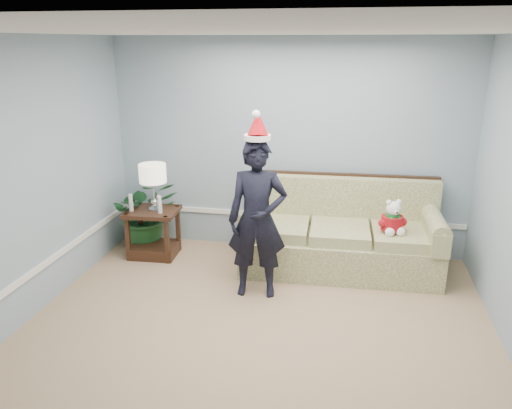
{
  "coord_description": "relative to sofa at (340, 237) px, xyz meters",
  "views": [
    {
      "loc": [
        0.8,
        -3.65,
        2.63
      ],
      "look_at": [
        -0.22,
        1.55,
        0.89
      ],
      "focal_mm": 35.0,
      "sensor_mm": 36.0,
      "label": 1
    }
  ],
  "objects": [
    {
      "name": "teddy_bear",
      "position": [
        0.57,
        -0.21,
        0.33
      ],
      "size": [
        0.31,
        0.31,
        0.4
      ],
      "rotation": [
        0.0,
        0.0,
        0.34
      ],
      "color": "white",
      "rests_on": "sofa"
    },
    {
      "name": "table_lamp",
      "position": [
        -2.29,
        -0.12,
        0.69
      ],
      "size": [
        0.33,
        0.33,
        0.59
      ],
      "color": "silver",
      "rests_on": "side_table"
    },
    {
      "name": "houseplant",
      "position": [
        -2.54,
        0.13,
        0.08
      ],
      "size": [
        1.1,
        1.07,
        0.93
      ],
      "primitive_type": "imported",
      "rotation": [
        0.0,
        0.0,
        0.58
      ],
      "color": "#1F5729",
      "rests_on": "room_shell"
    },
    {
      "name": "santa_hat",
      "position": [
        -0.85,
        -0.83,
        1.45
      ],
      "size": [
        0.31,
        0.34,
        0.31
      ],
      "rotation": [
        0.0,
        0.0,
        0.19
      ],
      "color": "white",
      "rests_on": "man"
    },
    {
      "name": "side_table",
      "position": [
        -2.34,
        -0.11,
        -0.14
      ],
      "size": [
        0.67,
        0.57,
        0.62
      ],
      "rotation": [
        0.0,
        0.0,
        0.06
      ],
      "color": "#3C2115",
      "rests_on": "room_shell"
    },
    {
      "name": "room_shell",
      "position": [
        -0.71,
        -2.02,
        0.97
      ],
      "size": [
        4.54,
        5.04,
        2.74
      ],
      "color": "tan",
      "rests_on": "ground"
    },
    {
      "name": "man",
      "position": [
        -0.85,
        -0.85,
        0.47
      ],
      "size": [
        0.66,
        0.48,
        1.7
      ],
      "primitive_type": "imported",
      "rotation": [
        0.0,
        0.0,
        0.11
      ],
      "color": "black",
      "rests_on": "room_shell"
    },
    {
      "name": "sofa",
      "position": [
        0.0,
        0.0,
        0.0
      ],
      "size": [
        2.34,
        1.07,
        1.08
      ],
      "rotation": [
        0.0,
        0.0,
        0.04
      ],
      "color": "#52642F",
      "rests_on": "room_shell"
    },
    {
      "name": "candle_pair",
      "position": [
        -2.38,
        -0.2,
        0.33
      ],
      "size": [
        0.43,
        0.06,
        0.22
      ],
      "color": "silver",
      "rests_on": "side_table"
    },
    {
      "name": "wainscot_trim",
      "position": [
        -1.89,
        -0.85,
        0.07
      ],
      "size": [
        4.49,
        4.99,
        0.06
      ],
      "color": "white",
      "rests_on": "room_shell"
    }
  ]
}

